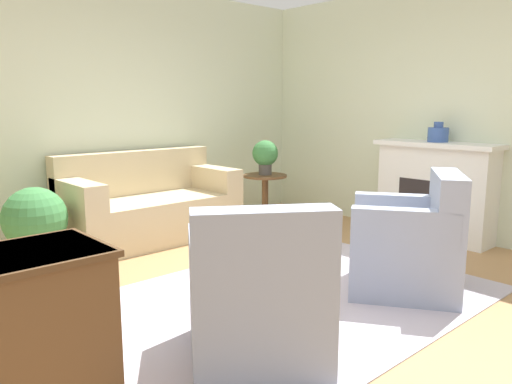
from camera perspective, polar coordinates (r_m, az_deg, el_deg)
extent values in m
plane|color=#AD7F51|center=(3.93, 3.88, -12.15)|extent=(16.00, 16.00, 0.00)
cube|color=beige|center=(5.91, -16.06, 8.85)|extent=(9.44, 0.12, 2.80)
cube|color=beige|center=(5.91, 22.78, 8.47)|extent=(0.12, 9.30, 2.80)
cube|color=#BCB2C1|center=(3.93, 3.88, -12.09)|extent=(3.09, 2.20, 0.01)
cube|color=#C6B289|center=(5.62, -11.77, -2.98)|extent=(1.89, 0.90, 0.48)
cube|color=#C6B289|center=(5.83, -13.69, 2.22)|extent=(1.89, 0.20, 0.49)
cube|color=#C6B289|center=(5.17, -19.68, -0.29)|extent=(0.24, 0.86, 0.27)
cube|color=#C6B289|center=(5.98, -5.01, 1.60)|extent=(0.24, 0.86, 0.27)
cube|color=brown|center=(5.32, -9.38, -5.94)|extent=(1.70, 0.05, 0.06)
cube|color=#8E99B2|center=(3.01, -0.04, -14.52)|extent=(1.07, 1.08, 0.44)
cube|color=#8E99B2|center=(2.56, 0.97, -7.56)|extent=(0.73, 0.58, 0.51)
cube|color=#8E99B2|center=(2.95, 5.78, -7.53)|extent=(0.54, 0.71, 0.28)
cube|color=#8E99B2|center=(2.87, -6.16, -8.07)|extent=(0.54, 0.71, 0.28)
cube|color=brown|center=(3.42, -1.00, -14.86)|extent=(0.59, 0.42, 0.06)
cube|color=#8E99B2|center=(4.18, 16.44, -7.82)|extent=(1.07, 1.08, 0.44)
cube|color=#8E99B2|center=(4.09, 21.01, -1.56)|extent=(0.73, 0.58, 0.51)
cube|color=#8E99B2|center=(4.38, 16.25, -2.10)|extent=(0.54, 0.71, 0.28)
cube|color=#8E99B2|center=(3.79, 16.60, -3.98)|extent=(0.54, 0.71, 0.28)
cube|color=brown|center=(4.23, 11.20, -10.08)|extent=(0.59, 0.42, 0.06)
cylinder|color=#C6B289|center=(3.75, 2.13, -8.23)|extent=(0.70, 0.70, 0.35)
cylinder|color=brown|center=(3.56, 2.06, -13.31)|extent=(0.05, 0.05, 0.12)
cylinder|color=brown|center=(3.84, 6.60, -11.58)|extent=(0.05, 0.05, 0.12)
cylinder|color=brown|center=(3.85, -2.38, -11.49)|extent=(0.05, 0.05, 0.12)
cylinder|color=brown|center=(4.11, 2.14, -10.06)|extent=(0.05, 0.05, 0.12)
cylinder|color=brown|center=(6.26, 1.05, 1.86)|extent=(0.55, 0.55, 0.03)
cylinder|color=brown|center=(6.31, 1.04, -0.87)|extent=(0.08, 0.08, 0.58)
cylinder|color=brown|center=(6.37, 1.03, -3.29)|extent=(0.30, 0.30, 0.03)
cube|color=white|center=(5.84, 19.82, 0.13)|extent=(0.36, 1.24, 1.08)
cube|color=#282323|center=(5.72, 18.92, -1.67)|extent=(0.02, 0.68, 0.59)
cube|color=white|center=(5.76, 20.03, 5.14)|extent=(0.44, 1.34, 0.05)
cylinder|color=#38569E|center=(5.75, 20.09, 6.16)|extent=(0.22, 0.22, 0.16)
cylinder|color=#38569E|center=(5.75, 20.15, 7.24)|extent=(0.10, 0.10, 0.06)
cylinder|color=#4C4742|center=(6.25, 1.05, 2.60)|extent=(0.16, 0.16, 0.13)
sphere|color=#3D7F42|center=(6.23, 1.06, 4.46)|extent=(0.32, 0.32, 0.32)
cylinder|color=#4C4742|center=(4.98, -23.66, -6.77)|extent=(0.22, 0.22, 0.23)
sphere|color=#3D7F42|center=(4.90, -23.95, -2.78)|extent=(0.57, 0.57, 0.57)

